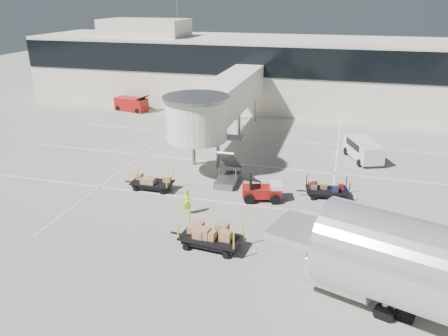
% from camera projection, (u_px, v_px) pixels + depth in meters
% --- Properties ---
extents(ground, '(140.00, 140.00, 0.00)m').
position_uv_depth(ground, '(228.00, 218.00, 26.64)').
color(ground, '#B5AEA2').
rests_on(ground, ground).
extents(lane_markings, '(40.00, 30.00, 0.02)m').
position_uv_depth(lane_markings, '(250.00, 164.00, 35.16)').
color(lane_markings, silver).
rests_on(lane_markings, ground).
extents(terminal, '(64.00, 12.11, 15.20)m').
position_uv_depth(terminal, '(290.00, 72.00, 52.03)').
color(terminal, beige).
rests_on(terminal, ground).
extents(jet_bridge, '(5.70, 20.40, 6.03)m').
position_uv_depth(jet_bridge, '(221.00, 101.00, 37.04)').
color(jet_bridge, silver).
rests_on(jet_bridge, ground).
extents(baggage_tug, '(2.79, 2.17, 1.68)m').
position_uv_depth(baggage_tug, '(263.00, 191.00, 28.80)').
color(baggage_tug, maroon).
rests_on(baggage_tug, ground).
extents(suitcase_cart, '(3.48, 1.82, 1.34)m').
position_uv_depth(suitcase_cart, '(326.00, 190.00, 29.24)').
color(suitcase_cart, black).
rests_on(suitcase_cart, ground).
extents(box_cart_near, '(4.06, 1.90, 1.57)m').
position_uv_depth(box_cart_near, '(211.00, 237.00, 23.32)').
color(box_cart_near, black).
rests_on(box_cart_near, ground).
extents(box_cart_far, '(3.52, 1.44, 1.38)m').
position_uv_depth(box_cart_far, '(152.00, 182.00, 30.38)').
color(box_cart_far, black).
rests_on(box_cart_far, ground).
extents(ground_worker, '(0.64, 0.46, 1.63)m').
position_uv_depth(ground_worker, '(187.00, 202.00, 26.83)').
color(ground_worker, '#AFD816').
rests_on(ground_worker, ground).
extents(minivan, '(3.24, 4.63, 1.63)m').
position_uv_depth(minivan, '(363.00, 148.00, 35.79)').
color(minivan, silver).
rests_on(minivan, ground).
extents(belt_loader, '(4.34, 2.39, 1.98)m').
position_uv_depth(belt_loader, '(132.00, 104.00, 51.07)').
color(belt_loader, maroon).
rests_on(belt_loader, ground).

